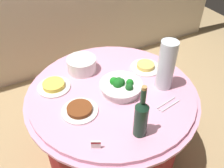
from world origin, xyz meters
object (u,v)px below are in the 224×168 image
food_plate_noodles (145,67)px  food_plate_fried_egg (54,86)px  wine_bottle (141,117)px  label_placard_front (96,144)px  decorative_fruit_vase (166,67)px  serving_tongs (168,105)px  plate_stack (82,65)px  food_plate_stir_fry (80,110)px  broccoli_bowl (121,86)px

food_plate_noodles → food_plate_fried_egg: (-0.66, 0.09, 0.00)m
wine_bottle → label_placard_front: wine_bottle is taller
decorative_fruit_vase → serving_tongs: (-0.09, -0.17, -0.15)m
plate_stack → serving_tongs: 0.67m
food_plate_stir_fry → food_plate_fried_egg: food_plate_fried_egg is taller
wine_bottle → label_placard_front: 0.27m
plate_stack → label_placard_front: (-0.19, -0.66, -0.02)m
broccoli_bowl → plate_stack: size_ratio=1.33×
food_plate_noodles → decorative_fruit_vase: bearing=-90.9°
serving_tongs → label_placard_front: size_ratio=3.05×
broccoli_bowl → serving_tongs: size_ratio=1.67×
decorative_fruit_vase → food_plate_stir_fry: bearing=177.0°
broccoli_bowl → serving_tongs: broccoli_bowl is taller
decorative_fruit_vase → serving_tongs: bearing=-117.2°
food_plate_stir_fry → broccoli_bowl: bearing=9.9°
food_plate_stir_fry → wine_bottle: bearing=-52.1°
broccoli_bowl → food_plate_noodles: bearing=25.8°
serving_tongs → label_placard_front: 0.53m
plate_stack → food_plate_noodles: 0.47m
plate_stack → food_plate_fried_egg: bearing=-158.1°
food_plate_fried_egg → plate_stack: bearing=21.9°
food_plate_noodles → food_plate_fried_egg: 0.67m
serving_tongs → decorative_fruit_vase: bearing=62.8°
broccoli_bowl → wine_bottle: 0.37m
plate_stack → wine_bottle: bearing=-84.5°
plate_stack → decorative_fruit_vase: decorative_fruit_vase is taller
plate_stack → wine_bottle: wine_bottle is taller
food_plate_fried_egg → label_placard_front: bearing=-84.5°
plate_stack → food_plate_fried_egg: (-0.24, -0.10, -0.03)m
plate_stack → wine_bottle: (0.07, -0.68, 0.08)m
serving_tongs → food_plate_noodles: 0.40m
plate_stack → food_plate_fried_egg: 0.26m
wine_bottle → serving_tongs: size_ratio=2.00×
serving_tongs → label_placard_front: bearing=-170.9°
broccoli_bowl → serving_tongs: 0.32m
food_plate_fried_egg → serving_tongs: bearing=-40.0°
food_plate_noodles → food_plate_fried_egg: same height
serving_tongs → plate_stack: bearing=120.0°
food_plate_stir_fry → food_plate_noodles: 0.62m
wine_bottle → food_plate_noodles: 0.62m
serving_tongs → wine_bottle: bearing=-159.2°
label_placard_front → serving_tongs: bearing=9.1°
decorative_fruit_vase → serving_tongs: size_ratio=2.03×
food_plate_stir_fry → food_plate_noodles: bearing=17.9°
food_plate_stir_fry → food_plate_fried_egg: bearing=104.4°
plate_stack → food_plate_stir_fry: bearing=-113.7°
broccoli_bowl → food_plate_fried_egg: size_ratio=1.27×
wine_bottle → food_plate_fried_egg: bearing=117.6°
serving_tongs → food_plate_noodles: (0.09, 0.39, 0.01)m
serving_tongs → food_plate_fried_egg: size_ratio=0.76×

